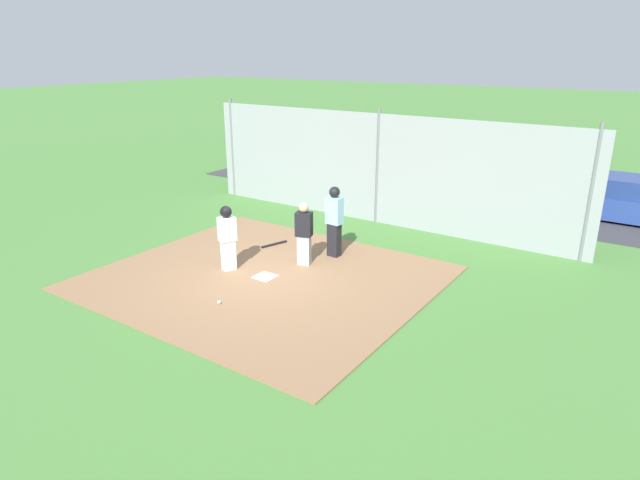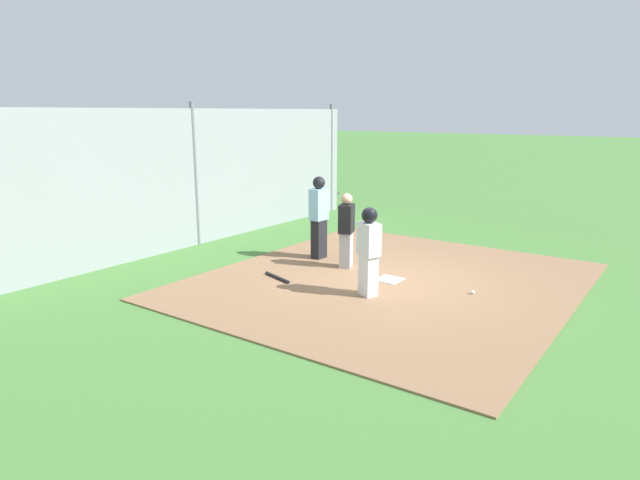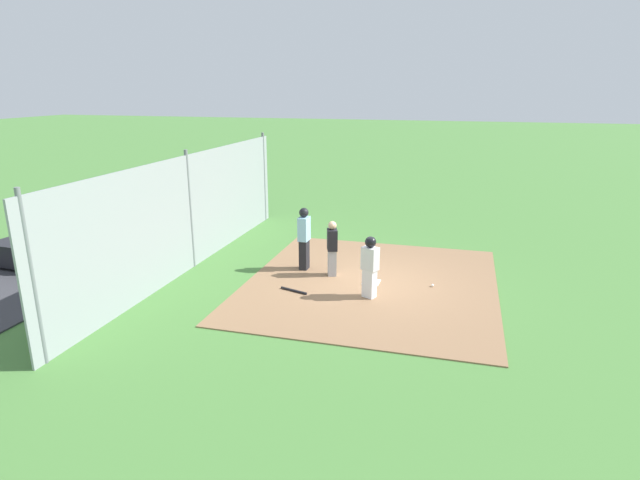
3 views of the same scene
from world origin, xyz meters
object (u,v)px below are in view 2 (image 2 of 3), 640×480
object	(u,v)px
catcher	(346,230)
baseball_bat	(277,277)
parked_car_blue	(234,181)
home_plate	(389,279)
baseball	(473,292)
runner	(369,247)
parked_car_dark	(96,201)
umpire	(319,216)

from	to	relation	value
catcher	baseball_bat	size ratio (longest dim) A/B	1.96
baseball_bat	parked_car_blue	size ratio (longest dim) A/B	0.18
home_plate	baseball	world-z (taller)	baseball
baseball	parked_car_blue	size ratio (longest dim) A/B	0.02
home_plate	baseball	distance (m)	1.59
baseball	home_plate	bearing A→B (deg)	-86.05
runner	parked_car_dark	world-z (taller)	runner
home_plate	runner	bearing A→B (deg)	6.90
home_plate	baseball_bat	xyz separation A→B (m)	(1.16, -1.77, 0.02)
home_plate	catcher	world-z (taller)	catcher
parked_car_blue	baseball_bat	bearing A→B (deg)	48.12
baseball_bat	baseball	world-z (taller)	baseball
baseball	parked_car_blue	bearing A→B (deg)	-117.09
umpire	baseball	bearing A→B (deg)	-4.18
home_plate	umpire	distance (m)	2.29
baseball	parked_car_blue	distance (m)	12.57
runner	parked_car_blue	world-z (taller)	runner
home_plate	runner	xyz separation A→B (m)	(0.99, 0.12, 0.85)
catcher	parked_car_dark	distance (m)	8.53
parked_car_blue	home_plate	bearing A→B (deg)	58.61
umpire	baseball_bat	world-z (taller)	umpire
umpire	parked_car_dark	bearing A→B (deg)	-174.63
runner	baseball	distance (m)	2.01
home_plate	runner	distance (m)	1.31
home_plate	baseball_bat	world-z (taller)	baseball_bat
catcher	baseball	distance (m)	2.83
baseball_bat	parked_car_dark	xyz separation A→B (m)	(-1.39, -7.90, 0.55)
catcher	parked_car_dark	world-z (taller)	catcher
baseball	parked_car_dark	distance (m)	11.27
umpire	runner	world-z (taller)	umpire
catcher	parked_car_blue	world-z (taller)	catcher
runner	parked_car_dark	size ratio (longest dim) A/B	0.36
home_plate	baseball_bat	size ratio (longest dim) A/B	0.57
umpire	baseball	size ratio (longest dim) A/B	23.90
umpire	parked_car_dark	distance (m)	7.66
catcher	parked_car_blue	distance (m)	10.12
baseball_bat	baseball	xyz separation A→B (m)	(-1.27, 3.35, 0.01)
baseball_bat	parked_car_blue	bearing A→B (deg)	-24.20
home_plate	baseball	xyz separation A→B (m)	(-0.11, 1.58, 0.03)
runner	parked_car_blue	bearing A→B (deg)	79.96
home_plate	catcher	size ratio (longest dim) A/B	0.29
parked_car_blue	parked_car_dark	bearing A→B (deg)	-0.87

